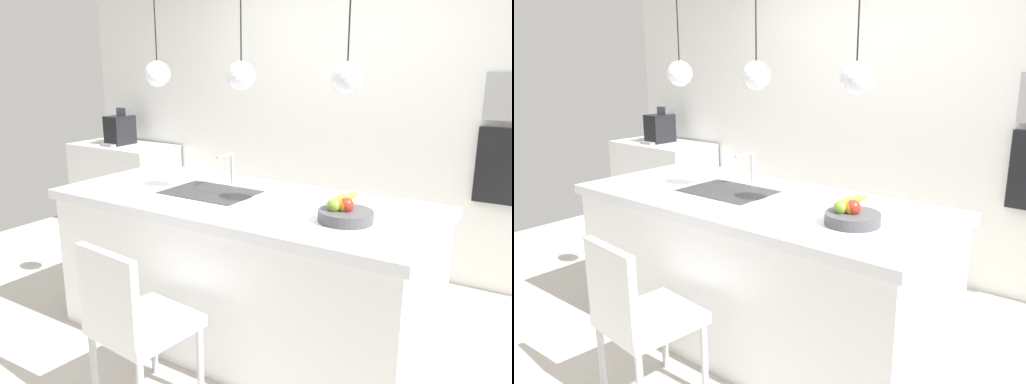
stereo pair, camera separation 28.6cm
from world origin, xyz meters
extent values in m
plane|color=#BCB7AD|center=(0.00, 0.00, 0.00)|extent=(6.60, 6.60, 0.00)
cube|color=white|center=(0.00, 1.65, 1.30)|extent=(6.00, 0.10, 2.60)
cube|color=white|center=(0.00, 0.00, 0.44)|extent=(2.27, 0.95, 0.88)
cube|color=white|center=(0.00, 0.00, 0.91)|extent=(2.33, 1.01, 0.06)
cube|color=#2D2D30|center=(-0.24, 0.00, 0.93)|extent=(0.56, 0.40, 0.02)
cylinder|color=silver|center=(-0.24, 0.24, 1.05)|extent=(0.02, 0.02, 0.22)
cylinder|color=silver|center=(-0.24, 0.16, 1.15)|extent=(0.02, 0.16, 0.02)
cylinder|color=#4C4C51|center=(0.71, -0.10, 0.97)|extent=(0.29, 0.29, 0.06)
sphere|color=olive|center=(0.66, -0.13, 1.02)|extent=(0.07, 0.07, 0.07)
sphere|color=#B22D1E|center=(0.71, -0.10, 1.02)|extent=(0.08, 0.08, 0.08)
sphere|color=orange|center=(0.71, -0.11, 1.02)|extent=(0.08, 0.08, 0.08)
ellipsoid|color=yellow|center=(0.67, -0.06, 1.05)|extent=(0.17, 0.16, 0.09)
cube|color=white|center=(-2.40, 1.28, 0.44)|extent=(1.10, 0.60, 0.88)
cube|color=black|center=(-2.43, 1.28, 1.03)|extent=(0.20, 0.28, 0.30)
cube|color=gray|center=(-2.43, 1.11, 0.89)|extent=(0.16, 0.08, 0.02)
cube|color=#4C515B|center=(-2.43, 1.36, 1.22)|extent=(0.14, 0.11, 0.08)
cube|color=white|center=(-0.04, -0.81, 0.45)|extent=(0.47, 0.49, 0.06)
cube|color=white|center=(-0.06, -1.01, 0.69)|extent=(0.41, 0.08, 0.42)
cylinder|color=#B2B2B7|center=(0.16, -0.64, 0.21)|extent=(0.04, 0.04, 0.42)
cylinder|color=#B2B2B7|center=(-0.20, -0.60, 0.21)|extent=(0.04, 0.04, 0.42)
cylinder|color=#B2B2B7|center=(-0.24, -0.98, 0.21)|extent=(0.04, 0.04, 0.42)
sphere|color=silver|center=(-0.64, 0.00, 1.66)|extent=(0.16, 0.16, 0.16)
cylinder|color=black|center=(-0.64, 0.00, 2.04)|extent=(0.01, 0.01, 0.60)
sphere|color=silver|center=(0.00, 0.00, 1.66)|extent=(0.16, 0.16, 0.16)
cylinder|color=black|center=(0.00, 0.00, 2.04)|extent=(0.01, 0.01, 0.60)
sphere|color=silver|center=(0.64, 0.00, 1.66)|extent=(0.16, 0.16, 0.16)
camera|label=1|loc=(1.68, -2.45, 1.74)|focal=35.77mm
camera|label=2|loc=(1.91, -2.29, 1.74)|focal=35.77mm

